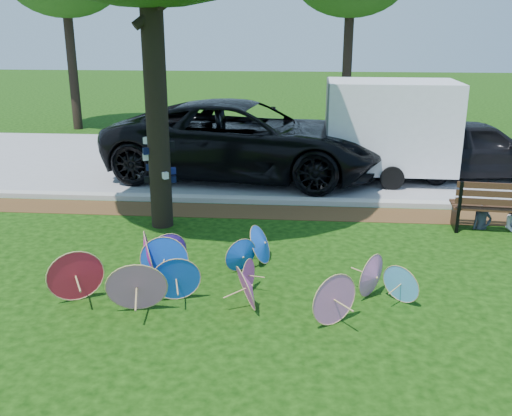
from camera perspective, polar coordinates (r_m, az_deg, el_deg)
The scene contains 10 objects.
ground at distance 8.58m, azimuth -4.54°, elevation -9.76°, with size 90.00×90.00×0.00m, color black.
mulch_strip at distance 12.70m, azimuth -1.28°, elevation -0.34°, with size 90.00×1.00×0.01m, color #472D16.
curb at distance 13.34m, azimuth -0.97°, elevation 0.81°, with size 90.00×0.30×0.12m, color #B7B5AD.
street at distance 17.35m, azimuth 0.43°, elevation 4.64°, with size 90.00×8.00×0.01m, color gray.
parasol_pile at distance 8.82m, azimuth -5.05°, elevation -6.23°, with size 5.59×2.73×0.88m.
black_van at distance 15.46m, azimuth -1.17°, elevation 6.87°, with size 3.40×7.37×2.05m, color black.
dark_pickup at distance 16.53m, azimuth 20.99°, elevation 5.58°, with size 1.87×4.65×1.59m, color black.
cargo_trailer at distance 15.51m, azimuth 13.28°, elevation 8.03°, with size 3.28×2.08×2.90m, color white.
park_bench at distance 12.43m, azimuth 23.45°, elevation 0.26°, with size 2.01×0.77×1.05m, color black, non-canonical shape.
person_left at distance 12.36m, azimuth 21.87°, elevation 0.60°, with size 0.42×0.28×1.15m, color #383B4D.
Camera 1 is at (1.31, -7.49, 3.96)m, focal length 40.00 mm.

